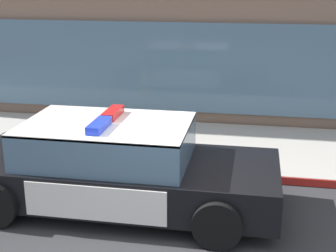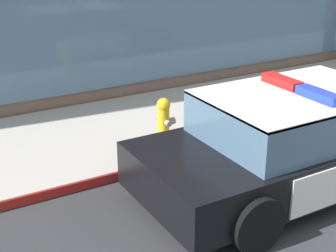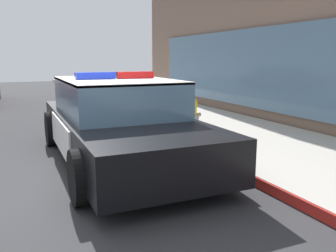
% 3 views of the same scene
% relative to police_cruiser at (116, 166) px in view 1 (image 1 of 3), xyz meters
% --- Properties ---
extents(ground, '(48.00, 48.00, 0.00)m').
position_rel_police_cruiser_xyz_m(ground, '(1.17, -0.62, -0.68)').
color(ground, '#303033').
extents(sidewalk, '(48.00, 3.00, 0.15)m').
position_rel_police_cruiser_xyz_m(sidewalk, '(1.17, 2.84, -0.60)').
color(sidewalk, '#B2ADA3').
rests_on(sidewalk, ground).
extents(curb_red_paint, '(28.80, 0.04, 0.14)m').
position_rel_police_cruiser_xyz_m(curb_red_paint, '(1.17, 1.32, -0.60)').
color(curb_red_paint, maroon).
rests_on(curb_red_paint, ground).
extents(police_cruiser, '(4.86, 2.12, 1.49)m').
position_rel_police_cruiser_xyz_m(police_cruiser, '(0.00, 0.00, 0.00)').
color(police_cruiser, black).
rests_on(police_cruiser, ground).
extents(fire_hydrant, '(0.34, 0.39, 0.73)m').
position_rel_police_cruiser_xyz_m(fire_hydrant, '(-1.08, 1.97, -0.18)').
color(fire_hydrant, gold).
rests_on(fire_hydrant, sidewalk).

